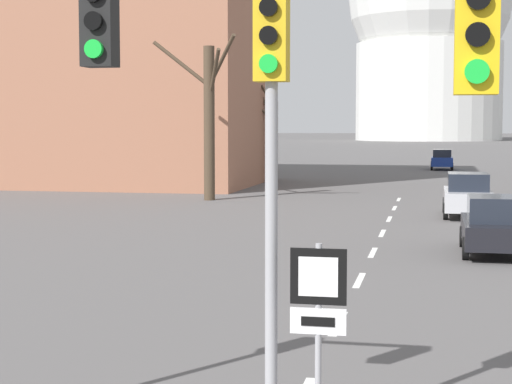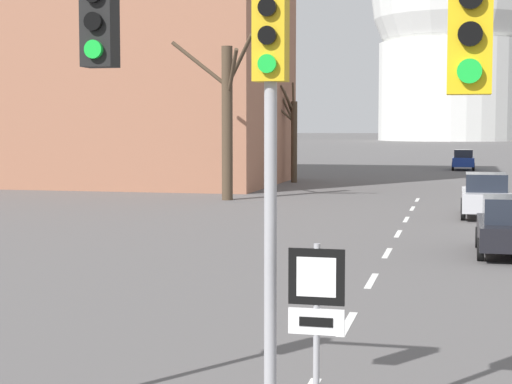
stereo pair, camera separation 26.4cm
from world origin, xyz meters
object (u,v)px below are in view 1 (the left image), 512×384
Objects in this scene: route_sign_post at (318,316)px; sedan_near_left at (442,160)px; traffic_signal_centre_tall at (271,129)px; sedan_near_right at (496,225)px; sedan_mid_centre at (468,195)px.

route_sign_post reaches higher than sedan_near_left.
traffic_signal_centre_tall reaches higher than route_sign_post.
sedan_near_left is at bearing 91.35° from sedan_near_right.
sedan_near_left is at bearing 87.85° from traffic_signal_centre_tall.
sedan_near_left reaches higher than sedan_near_right.
route_sign_post is at bearing -95.48° from sedan_mid_centre.
traffic_signal_centre_tall is 63.03m from sedan_near_left.
sedan_near_left is (2.37, 62.93, -2.77)m from traffic_signal_centre_tall.
sedan_near_left is 0.97× the size of sedan_mid_centre.
sedan_near_left is (1.80, 63.22, -0.80)m from route_sign_post.
traffic_signal_centre_tall reaches higher than sedan_mid_centre.
sedan_near_left is at bearing 91.09° from sedan_mid_centre.
sedan_mid_centre is (2.51, 26.17, -0.76)m from route_sign_post.
route_sign_post is 63.25m from sedan_near_left.
route_sign_post reaches higher than sedan_near_right.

